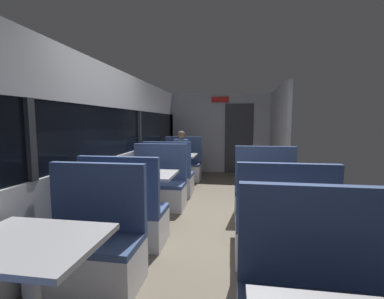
# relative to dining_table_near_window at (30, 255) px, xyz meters

# --- Properties ---
(ground_plane) EXTENTS (3.30, 9.20, 0.02)m
(ground_plane) POSITION_rel_dining_table_near_window_xyz_m (0.89, 2.09, -0.65)
(ground_plane) COLOR #665B4C
(carriage_window_panel_left) EXTENTS (0.09, 8.48, 2.30)m
(carriage_window_panel_left) POSITION_rel_dining_table_near_window_xyz_m (-0.56, 2.09, 0.47)
(carriage_window_panel_left) COLOR #B2B2B7
(carriage_window_panel_left) RESTS_ON ground_plane
(carriage_end_bulkhead) EXTENTS (2.90, 0.11, 2.30)m
(carriage_end_bulkhead) POSITION_rel_dining_table_near_window_xyz_m (0.95, 6.28, 0.50)
(carriage_end_bulkhead) COLOR #B2B2B7
(carriage_end_bulkhead) RESTS_ON ground_plane
(carriage_aisle_panel_right) EXTENTS (0.08, 2.40, 2.30)m
(carriage_aisle_panel_right) POSITION_rel_dining_table_near_window_xyz_m (2.34, 5.09, 0.51)
(carriage_aisle_panel_right) COLOR #B2B2B7
(carriage_aisle_panel_right) RESTS_ON ground_plane
(dining_table_near_window) EXTENTS (0.90, 0.70, 0.74)m
(dining_table_near_window) POSITION_rel_dining_table_near_window_xyz_m (0.00, 0.00, 0.00)
(dining_table_near_window) COLOR #9E9EA3
(dining_table_near_window) RESTS_ON ground_plane
(bench_near_window_facing_entry) EXTENTS (0.95, 0.50, 1.10)m
(bench_near_window_facing_entry) POSITION_rel_dining_table_near_window_xyz_m (0.00, 0.70, -0.31)
(bench_near_window_facing_entry) COLOR silver
(bench_near_window_facing_entry) RESTS_ON ground_plane
(dining_table_mid_window) EXTENTS (0.90, 0.70, 0.74)m
(dining_table_mid_window) POSITION_rel_dining_table_near_window_xyz_m (0.00, 2.20, 0.00)
(dining_table_mid_window) COLOR #9E9EA3
(dining_table_mid_window) RESTS_ON ground_plane
(bench_mid_window_facing_end) EXTENTS (0.95, 0.50, 1.10)m
(bench_mid_window_facing_end) POSITION_rel_dining_table_near_window_xyz_m (0.00, 1.50, -0.31)
(bench_mid_window_facing_end) COLOR silver
(bench_mid_window_facing_end) RESTS_ON ground_plane
(bench_mid_window_facing_entry) EXTENTS (0.95, 0.50, 1.10)m
(bench_mid_window_facing_entry) POSITION_rel_dining_table_near_window_xyz_m (0.00, 2.90, -0.31)
(bench_mid_window_facing_entry) COLOR silver
(bench_mid_window_facing_entry) RESTS_ON ground_plane
(dining_table_far_window) EXTENTS (0.90, 0.70, 0.74)m
(dining_table_far_window) POSITION_rel_dining_table_near_window_xyz_m (0.00, 4.39, 0.00)
(dining_table_far_window) COLOR #9E9EA3
(dining_table_far_window) RESTS_ON ground_plane
(bench_far_window_facing_end) EXTENTS (0.95, 0.50, 1.10)m
(bench_far_window_facing_end) POSITION_rel_dining_table_near_window_xyz_m (0.00, 3.69, -0.31)
(bench_far_window_facing_end) COLOR silver
(bench_far_window_facing_end) RESTS_ON ground_plane
(bench_far_window_facing_entry) EXTENTS (0.95, 0.50, 1.10)m
(bench_far_window_facing_entry) POSITION_rel_dining_table_near_window_xyz_m (0.00, 5.09, -0.31)
(bench_far_window_facing_entry) COLOR silver
(bench_far_window_facing_entry) RESTS_ON ground_plane
(dining_table_rear_aisle) EXTENTS (0.90, 0.70, 0.74)m
(dining_table_rear_aisle) POSITION_rel_dining_table_near_window_xyz_m (1.79, 2.00, 0.00)
(dining_table_rear_aisle) COLOR #9E9EA3
(dining_table_rear_aisle) RESTS_ON ground_plane
(bench_rear_aisle_facing_end) EXTENTS (0.95, 0.50, 1.10)m
(bench_rear_aisle_facing_end) POSITION_rel_dining_table_near_window_xyz_m (1.79, 1.30, -0.31)
(bench_rear_aisle_facing_end) COLOR silver
(bench_rear_aisle_facing_end) RESTS_ON ground_plane
(bench_rear_aisle_facing_entry) EXTENTS (0.95, 0.50, 1.10)m
(bench_rear_aisle_facing_entry) POSITION_rel_dining_table_near_window_xyz_m (1.79, 2.70, -0.31)
(bench_rear_aisle_facing_entry) COLOR silver
(bench_rear_aisle_facing_entry) RESTS_ON ground_plane
(seated_passenger) EXTENTS (0.47, 0.55, 1.26)m
(seated_passenger) POSITION_rel_dining_table_near_window_xyz_m (0.00, 5.02, -0.10)
(seated_passenger) COLOR #26262D
(seated_passenger) RESTS_ON ground_plane
(coffee_cup_primary) EXTENTS (0.07, 0.07, 0.09)m
(coffee_cup_primary) POSITION_rel_dining_table_near_window_xyz_m (-0.03, 2.03, 0.15)
(coffee_cup_primary) COLOR #26598C
(coffee_cup_primary) RESTS_ON dining_table_mid_window
(coffee_cup_secondary) EXTENTS (0.07, 0.07, 0.09)m
(coffee_cup_secondary) POSITION_rel_dining_table_near_window_xyz_m (1.76, 1.85, 0.15)
(coffee_cup_secondary) COLOR #26598C
(coffee_cup_secondary) RESTS_ON dining_table_rear_aisle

